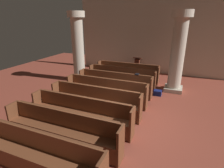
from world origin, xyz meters
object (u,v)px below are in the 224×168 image
at_px(pew_row_0, 127,71).
at_px(pillar_aisle_side, 178,51).
at_px(lectern, 137,67).
at_px(hymn_book, 137,74).
at_px(pew_row_4, 95,99).
at_px(pew_row_6, 62,128).
at_px(pew_row_3, 106,90).
at_px(pew_row_2, 115,83).
at_px(pew_row_7, 34,152).
at_px(pew_row_1, 122,76).
at_px(pew_row_5, 81,112).
at_px(pillar_far_side, 78,46).
at_px(kneeler_box_navy, 158,93).

relative_size(pew_row_0, pillar_aisle_side, 0.94).
distance_m(pew_row_0, lectern, 1.37).
distance_m(pillar_aisle_side, hymn_book, 2.12).
bearing_deg(pew_row_4, pew_row_6, -90.00).
bearing_deg(pew_row_3, pew_row_2, 90.00).
height_order(pew_row_6, pew_row_7, same).
distance_m(pew_row_1, pillar_aisle_side, 2.88).
xyz_separation_m(pew_row_5, hymn_book, (0.99, 3.12, 0.46)).
bearing_deg(pew_row_3, pew_row_5, -90.00).
height_order(pew_row_7, hymn_book, hymn_book).
relative_size(pew_row_3, pillar_aisle_side, 0.94).
bearing_deg(pillar_far_side, kneeler_box_navy, -6.10).
bearing_deg(hymn_book, pew_row_3, -130.24).
relative_size(pew_row_1, pillar_far_side, 0.94).
relative_size(pew_row_2, pew_row_4, 1.00).
xyz_separation_m(pillar_aisle_side, pillar_far_side, (-4.96, -0.39, 0.00)).
bearing_deg(kneeler_box_navy, pillar_far_side, 173.90).
bearing_deg(pew_row_3, pew_row_4, -90.00).
relative_size(pew_row_4, pillar_far_side, 0.94).
xyz_separation_m(pew_row_6, pillar_far_side, (-2.46, 4.88, 1.37)).
distance_m(pew_row_6, pillar_far_side, 5.63).
height_order(pew_row_1, pew_row_3, same).
bearing_deg(pew_row_0, pillar_aisle_side, -13.43).
relative_size(pew_row_3, pew_row_7, 1.00).
bearing_deg(lectern, pew_row_7, -91.37).
bearing_deg(hymn_book, kneeler_box_navy, 19.14).
bearing_deg(pew_row_2, lectern, 86.61).
relative_size(pillar_far_side, hymn_book, 18.01).
relative_size(pew_row_0, kneeler_box_navy, 9.91).
distance_m(pew_row_0, pew_row_1, 0.98).
height_order(pew_row_0, pew_row_1, same).
bearing_deg(hymn_book, pillar_aisle_side, 37.57).
height_order(pew_row_3, pillar_far_side, pillar_far_side).
bearing_deg(pew_row_2, pillar_far_side, 158.48).
xyz_separation_m(pew_row_7, hymn_book, (0.99, 5.07, 0.46)).
distance_m(pew_row_6, hymn_book, 4.24).
height_order(pew_row_7, kneeler_box_navy, pew_row_7).
height_order(pew_row_3, pillar_aisle_side, pillar_aisle_side).
bearing_deg(pew_row_7, pew_row_6, 90.00).
height_order(pew_row_0, pew_row_4, same).
bearing_deg(pew_row_0, pillar_far_side, -158.12).
bearing_deg(pew_row_0, pew_row_1, -90.00).
relative_size(pew_row_1, lectern, 3.16).
height_order(pew_row_0, pillar_far_side, pillar_far_side).
bearing_deg(pew_row_4, hymn_book, 65.30).
xyz_separation_m(pew_row_1, pew_row_7, (0.00, -5.87, 0.00)).
height_order(pew_row_2, pew_row_6, same).
bearing_deg(pew_row_0, pew_row_5, -90.00).
distance_m(pew_row_0, pew_row_4, 3.91).
xyz_separation_m(pew_row_5, pillar_aisle_side, (2.51, 4.29, 1.37)).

